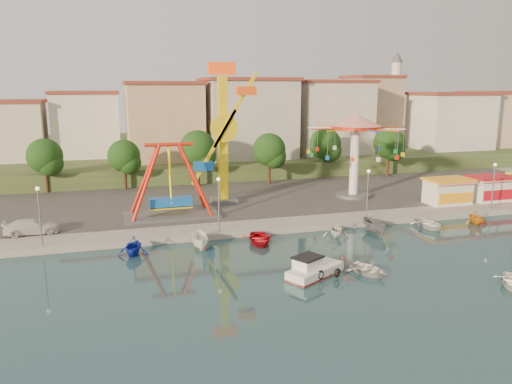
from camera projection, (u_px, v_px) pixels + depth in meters
name	position (u px, v px, depth m)	size (l,w,h in m)	color
ground	(356.00, 275.00, 38.73)	(200.00, 200.00, 0.00)	#16353D
quay_deck	(206.00, 161.00, 96.85)	(200.00, 100.00, 0.60)	#9E998E
asphalt_pad	(251.00, 191.00, 66.76)	(90.00, 28.00, 0.01)	#4C4944
hill_terrace	(201.00, 151.00, 101.29)	(200.00, 60.00, 3.00)	#384C26
pirate_ship_ride	(170.00, 182.00, 53.13)	(10.00, 5.00, 8.00)	#59595E
kamikaze_tower	(226.00, 137.00, 58.65)	(5.64, 3.10, 16.50)	#59595E
wave_swinger	(355.00, 137.00, 61.95)	(11.60, 11.60, 10.40)	#59595E
booth_left	(448.00, 191.00, 59.46)	(5.40, 3.78, 3.08)	white
booth_mid	(491.00, 188.00, 61.19)	(5.40, 3.78, 3.08)	white
lamp_post_0	(40.00, 218.00, 43.64)	(0.14, 0.14, 5.00)	#59595E
lamp_post_1	(219.00, 206.00, 48.07)	(0.14, 0.14, 5.00)	#59595E
lamp_post_2	(367.00, 196.00, 52.50)	(0.14, 0.14, 5.00)	#59595E
lamp_post_3	(493.00, 187.00, 56.93)	(0.14, 0.14, 5.00)	#59595E
tree_0	(45.00, 156.00, 65.10)	(4.60, 4.60, 7.19)	#382314
tree_1	(124.00, 156.00, 67.23)	(4.35, 4.35, 6.80)	#382314
tree_2	(198.00, 148.00, 69.45)	(5.02, 5.02, 7.85)	#382314
tree_3	(269.00, 150.00, 70.94)	(4.68, 4.68, 7.32)	#382314
tree_4	(325.00, 144.00, 76.47)	(4.86, 4.86, 7.60)	#382314
tree_5	(389.00, 143.00, 77.54)	(4.83, 4.83, 7.54)	#382314
building_1	(86.00, 132.00, 79.53)	(12.33, 9.01, 8.63)	silver
building_2	(168.00, 122.00, 83.44)	(11.95, 9.28, 11.23)	tan
building_3	(252.00, 127.00, 84.51)	(12.59, 10.50, 9.20)	beige
building_4	(317.00, 124.00, 91.42)	(10.75, 9.23, 9.24)	beige
building_5	(387.00, 118.00, 93.14)	(12.77, 10.96, 11.21)	tan
building_6	(447.00, 114.00, 94.82)	(8.23, 8.98, 12.36)	silver
building_7	(480.00, 121.00, 103.11)	(11.59, 10.93, 8.76)	beige
minaret	(395.00, 96.00, 96.78)	(2.80, 2.80, 18.00)	silver
cabin_motorboat	(314.00, 270.00, 38.41)	(5.28, 4.07, 1.76)	white
rowboat_a	(368.00, 269.00, 38.90)	(2.52, 3.52, 0.73)	white
van	(32.00, 227.00, 47.32)	(2.03, 4.98, 1.45)	silver
moored_boat_1	(133.00, 246.00, 43.24)	(2.69, 3.12, 1.64)	#1225A5
moored_boat_2	(200.00, 241.00, 44.88)	(1.41, 3.74, 1.45)	white
moored_boat_3	(259.00, 239.00, 46.49)	(2.98, 4.17, 0.86)	red
moored_boat_4	(335.00, 229.00, 48.56)	(2.49, 2.89, 1.52)	silver
moored_boat_5	(375.00, 226.00, 49.77)	(1.37, 3.65, 1.41)	slate
moored_boat_6	(429.00, 224.00, 51.59)	(2.93, 4.11, 0.85)	white
moored_boat_7	(476.00, 217.00, 53.11)	(2.40, 2.78, 1.46)	orange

